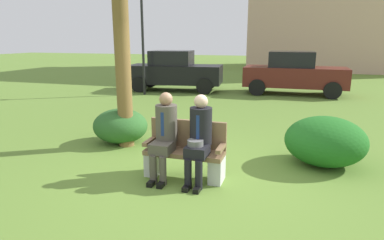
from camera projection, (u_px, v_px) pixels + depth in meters
The scene contains 9 objects.
ground_plane at pixel (197, 176), 5.36m from camera, with size 80.00×80.00×0.00m, color olive.
park_bench at pixel (185, 153), 5.25m from camera, with size 1.25×0.44×0.90m.
seated_man_left at pixel (165, 131), 5.15m from camera, with size 0.34×0.72×1.36m.
seated_man_right at pixel (199, 135), 4.98m from camera, with size 0.34×0.72×1.35m.
shrub_near_bench at pixel (325, 141), 5.73m from camera, with size 1.37×1.26×0.86m, color #1F651E.
shrub_mid_lawn at pixel (120, 126), 7.00m from camera, with size 1.16×1.06×0.72m, color #2B5D26.
parked_car_near at pixel (175, 71), 14.03m from camera, with size 4.05×2.07×1.68m.
parked_car_far at pixel (294, 73), 13.07m from camera, with size 3.91×1.71×1.68m.
street_lamp at pixel (143, 34), 12.66m from camera, with size 0.24×0.24×3.82m.
Camera 1 is at (1.41, -4.79, 2.15)m, focal length 30.95 mm.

